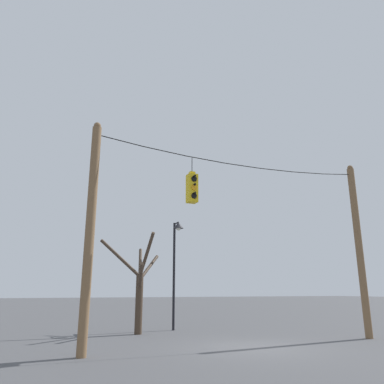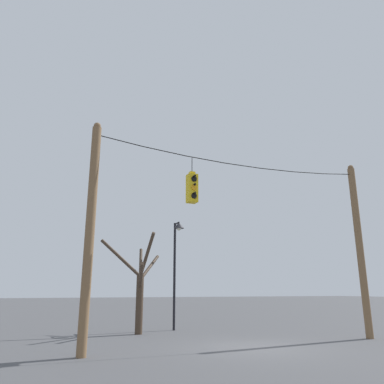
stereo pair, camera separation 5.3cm
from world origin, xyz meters
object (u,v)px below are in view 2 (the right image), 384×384
object	(u,v)px
traffic_light_near_right_pole	(192,188)
street_lamp	(177,248)
utility_pole_right	(360,247)
utility_pole_left	(90,231)
bare_tree	(139,285)

from	to	relation	value
traffic_light_near_right_pole	street_lamp	size ratio (longest dim) A/B	0.33
utility_pole_right	traffic_light_near_right_pole	size ratio (longest dim) A/B	4.28
traffic_light_near_right_pole	street_lamp	world-z (taller)	traffic_light_near_right_pole
utility_pole_left	traffic_light_near_right_pole	world-z (taller)	utility_pole_left
utility_pole_left	street_lamp	distance (m)	7.66
utility_pole_right	traffic_light_near_right_pole	distance (m)	7.81
street_lamp	bare_tree	distance (m)	2.80
utility_pole_right	utility_pole_left	bearing A→B (deg)	180.00
utility_pole_right	traffic_light_near_right_pole	xyz separation A→B (m)	(-7.62, -0.01, 1.74)
utility_pole_left	traffic_light_near_right_pole	distance (m)	3.82
utility_pole_right	bare_tree	distance (m)	9.61
utility_pole_left	street_lamp	xyz separation A→B (m)	(5.04, 5.76, 0.31)
traffic_light_near_right_pole	bare_tree	xyz separation A→B (m)	(-0.38, 5.12, -3.25)
street_lamp	bare_tree	world-z (taller)	street_lamp
utility_pole_left	traffic_light_near_right_pole	xyz separation A→B (m)	(3.40, -0.01, 1.74)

